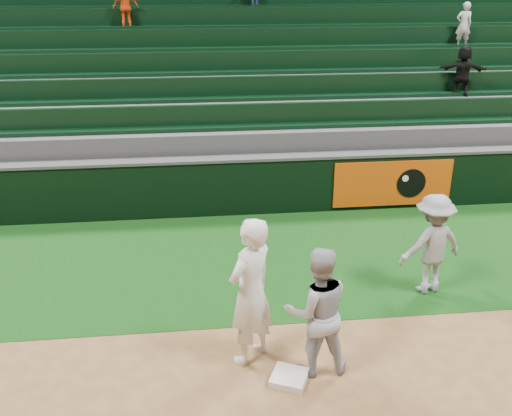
{
  "coord_description": "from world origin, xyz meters",
  "views": [
    {
      "loc": [
        -1.23,
        -6.12,
        4.83
      ],
      "look_at": [
        -0.28,
        2.3,
        1.3
      ],
      "focal_mm": 40.0,
      "sensor_mm": 36.0,
      "label": 1
    }
  ],
  "objects_px": {
    "base_coach": "(432,244)",
    "baserunner": "(317,311)",
    "first_baseman": "(250,292)",
    "first_base": "(289,378)"
  },
  "relations": [
    {
      "from": "first_base",
      "to": "base_coach",
      "type": "bearing_deg",
      "value": 37.02
    },
    {
      "from": "first_baseman",
      "to": "baserunner",
      "type": "distance_m",
      "value": 0.88
    },
    {
      "from": "baserunner",
      "to": "first_base",
      "type": "bearing_deg",
      "value": 28.29
    },
    {
      "from": "first_base",
      "to": "base_coach",
      "type": "height_order",
      "value": "base_coach"
    },
    {
      "from": "first_baseman",
      "to": "base_coach",
      "type": "relative_size",
      "value": 1.23
    },
    {
      "from": "first_baseman",
      "to": "baserunner",
      "type": "height_order",
      "value": "first_baseman"
    },
    {
      "from": "first_base",
      "to": "first_baseman",
      "type": "height_order",
      "value": "first_baseman"
    },
    {
      "from": "first_base",
      "to": "baserunner",
      "type": "bearing_deg",
      "value": 29.99
    },
    {
      "from": "first_base",
      "to": "baserunner",
      "type": "distance_m",
      "value": 0.93
    },
    {
      "from": "base_coach",
      "to": "baserunner",
      "type": "bearing_deg",
      "value": 25.54
    }
  ]
}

